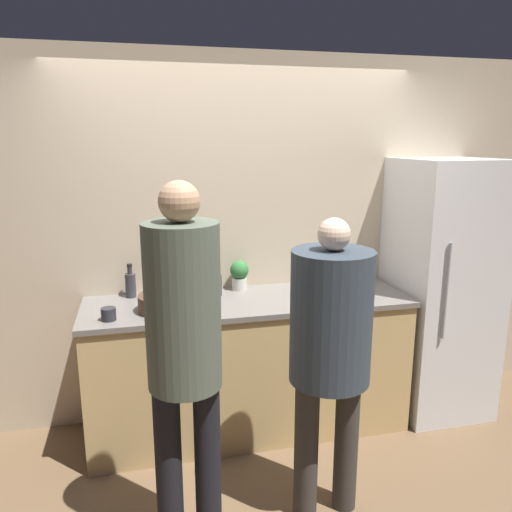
% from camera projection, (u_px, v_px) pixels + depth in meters
% --- Properties ---
extents(ground_plane, '(14.00, 14.00, 0.00)m').
position_uv_depth(ground_plane, '(262.00, 457.00, 3.23)').
color(ground_plane, brown).
extents(wall_back, '(5.20, 0.06, 2.60)m').
position_uv_depth(wall_back, '(238.00, 240.00, 3.62)').
color(wall_back, '#C6B293').
rests_on(wall_back, ground_plane).
extents(counter, '(2.19, 0.70, 0.96)m').
position_uv_depth(counter, '(248.00, 364.00, 3.49)').
color(counter, tan).
rests_on(counter, ground_plane).
extents(refrigerator, '(0.66, 0.72, 1.88)m').
position_uv_depth(refrigerator, '(440.00, 288.00, 3.69)').
color(refrigerator, white).
rests_on(refrigerator, ground_plane).
extents(person_left, '(0.35, 0.35, 1.84)m').
position_uv_depth(person_left, '(184.00, 341.00, 2.30)').
color(person_left, black).
rests_on(person_left, ground_plane).
extents(person_center, '(0.42, 0.42, 1.64)m').
position_uv_depth(person_center, '(330.00, 338.00, 2.55)').
color(person_center, '#38332D').
rests_on(person_center, ground_plane).
extents(fruit_bowl, '(0.34, 0.34, 0.15)m').
position_uv_depth(fruit_bowl, '(165.00, 302.00, 3.14)').
color(fruit_bowl, '#4C3323').
rests_on(fruit_bowl, counter).
extents(utensil_crock, '(0.12, 0.12, 0.28)m').
position_uv_depth(utensil_crock, '(213.00, 285.00, 3.44)').
color(utensil_crock, '#3D424C').
rests_on(utensil_crock, counter).
extents(bottle_clear, '(0.07, 0.07, 0.23)m').
position_uv_depth(bottle_clear, '(165.00, 283.00, 3.43)').
color(bottle_clear, silver).
rests_on(bottle_clear, counter).
extents(bottle_dark, '(0.07, 0.07, 0.23)m').
position_uv_depth(bottle_dark, '(131.00, 284.00, 3.40)').
color(bottle_dark, '#333338').
rests_on(bottle_dark, counter).
extents(cup_black, '(0.09, 0.09, 0.08)m').
position_uv_depth(cup_black, '(109.00, 314.00, 2.97)').
color(cup_black, '#28282D').
rests_on(cup_black, counter).
extents(potted_plant, '(0.13, 0.13, 0.21)m').
position_uv_depth(potted_plant, '(239.00, 274.00, 3.56)').
color(potted_plant, beige).
rests_on(potted_plant, counter).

